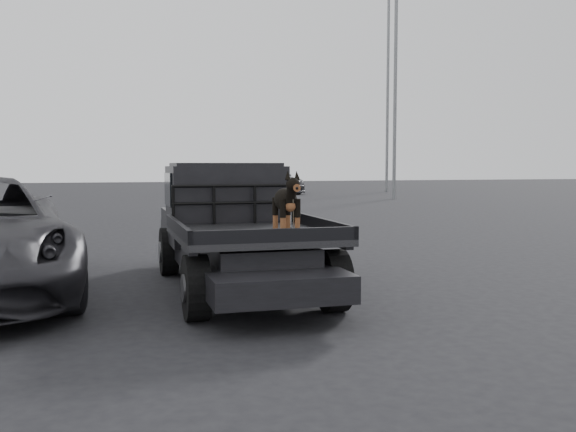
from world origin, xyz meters
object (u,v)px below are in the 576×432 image
object	(u,v)px
flatbed_ute	(238,257)
floodlight_mid	(396,47)
distant_car_b	(270,180)
dog	(286,205)
floodlight_far	(388,68)

from	to	relation	value
flatbed_ute	floodlight_mid	distance (m)	26.03
distant_car_b	floodlight_mid	world-z (taller)	floodlight_mid
dog	flatbed_ute	bearing A→B (deg)	101.76
floodlight_mid	floodlight_far	bearing A→B (deg)	67.83
flatbed_ute	dog	distance (m)	1.70
flatbed_ute	distant_car_b	world-z (taller)	distant_car_b
floodlight_far	flatbed_ute	bearing A→B (deg)	-118.28
distant_car_b	dog	bearing A→B (deg)	-117.80
floodlight_mid	floodlight_far	distance (m)	8.54
floodlight_far	floodlight_mid	bearing A→B (deg)	-112.17
dog	floodlight_mid	size ratio (longest dim) A/B	0.05
flatbed_ute	distant_car_b	distance (m)	30.67
flatbed_ute	dog	xyz separation A→B (m)	(0.30, -1.46, 0.83)
flatbed_ute	floodlight_mid	bearing A→B (deg)	59.63
flatbed_ute	dog	size ratio (longest dim) A/B	7.30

